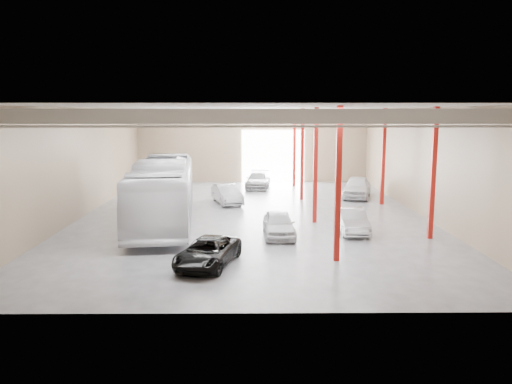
{
  "coord_description": "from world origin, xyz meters",
  "views": [
    {
      "loc": [
        -0.07,
        -31.97,
        6.72
      ],
      "look_at": [
        0.19,
        -3.91,
        2.2
      ],
      "focal_mm": 35.0,
      "sensor_mm": 36.0,
      "label": 1
    }
  ],
  "objects_px": {
    "black_sedan": "(208,252)",
    "car_right_near": "(352,221)",
    "car_row_a": "(279,224)",
    "car_row_c": "(258,180)",
    "car_right_far": "(357,187)",
    "coach_bus": "(163,192)",
    "car_row_b": "(227,194)"
  },
  "relations": [
    {
      "from": "car_right_near",
      "to": "car_right_far",
      "type": "relative_size",
      "value": 0.83
    },
    {
      "from": "black_sedan",
      "to": "car_right_near",
      "type": "distance_m",
      "value": 9.74
    },
    {
      "from": "coach_bus",
      "to": "car_row_a",
      "type": "height_order",
      "value": "coach_bus"
    },
    {
      "from": "car_row_b",
      "to": "car_row_a",
      "type": "bearing_deg",
      "value": -88.89
    },
    {
      "from": "car_row_c",
      "to": "car_right_far",
      "type": "relative_size",
      "value": 1.0
    },
    {
      "from": "car_row_c",
      "to": "car_row_b",
      "type": "bearing_deg",
      "value": -101.81
    },
    {
      "from": "car_row_c",
      "to": "car_right_near",
      "type": "xyz_separation_m",
      "value": [
        5.09,
        -16.59,
        -0.04
      ]
    },
    {
      "from": "coach_bus",
      "to": "black_sedan",
      "type": "relative_size",
      "value": 3.17
    },
    {
      "from": "car_row_a",
      "to": "car_row_c",
      "type": "relative_size",
      "value": 0.83
    },
    {
      "from": "car_row_b",
      "to": "car_right_near",
      "type": "distance_m",
      "value": 11.69
    },
    {
      "from": "car_row_b",
      "to": "car_row_c",
      "type": "xyz_separation_m",
      "value": [
        2.39,
        7.6,
        0.0
      ]
    },
    {
      "from": "black_sedan",
      "to": "car_row_c",
      "type": "height_order",
      "value": "car_row_c"
    },
    {
      "from": "car_right_far",
      "to": "car_row_b",
      "type": "bearing_deg",
      "value": -148.87
    },
    {
      "from": "car_row_b",
      "to": "car_right_near",
      "type": "bearing_deg",
      "value": -67.58
    },
    {
      "from": "car_row_a",
      "to": "car_row_c",
      "type": "distance_m",
      "value": 17.51
    },
    {
      "from": "coach_bus",
      "to": "car_row_c",
      "type": "xyz_separation_m",
      "value": [
        5.92,
        14.17,
        -1.24
      ]
    },
    {
      "from": "coach_bus",
      "to": "black_sedan",
      "type": "xyz_separation_m",
      "value": [
        3.42,
        -8.51,
        -1.34
      ]
    },
    {
      "from": "car_row_c",
      "to": "car_right_near",
      "type": "relative_size",
      "value": 1.2
    },
    {
      "from": "coach_bus",
      "to": "car_row_a",
      "type": "distance_m",
      "value": 7.69
    },
    {
      "from": "car_right_far",
      "to": "car_row_c",
      "type": "bearing_deg",
      "value": 164.13
    },
    {
      "from": "black_sedan",
      "to": "car_right_near",
      "type": "xyz_separation_m",
      "value": [
        7.59,
        6.1,
        0.06
      ]
    },
    {
      "from": "car_row_b",
      "to": "black_sedan",
      "type": "bearing_deg",
      "value": -107.78
    },
    {
      "from": "coach_bus",
      "to": "car_row_b",
      "type": "height_order",
      "value": "coach_bus"
    },
    {
      "from": "car_row_a",
      "to": "car_row_c",
      "type": "bearing_deg",
      "value": 91.32
    },
    {
      "from": "car_row_a",
      "to": "car_row_c",
      "type": "height_order",
      "value": "car_row_c"
    },
    {
      "from": "car_right_far",
      "to": "coach_bus",
      "type": "bearing_deg",
      "value": -129.42
    },
    {
      "from": "coach_bus",
      "to": "car_right_near",
      "type": "height_order",
      "value": "coach_bus"
    },
    {
      "from": "black_sedan",
      "to": "car_right_near",
      "type": "height_order",
      "value": "car_right_near"
    },
    {
      "from": "car_right_near",
      "to": "car_right_far",
      "type": "height_order",
      "value": "car_right_far"
    },
    {
      "from": "coach_bus",
      "to": "car_right_near",
      "type": "bearing_deg",
      "value": -18.25
    },
    {
      "from": "black_sedan",
      "to": "car_row_a",
      "type": "height_order",
      "value": "car_row_a"
    },
    {
      "from": "coach_bus",
      "to": "car_row_c",
      "type": "relative_size",
      "value": 2.87
    }
  ]
}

